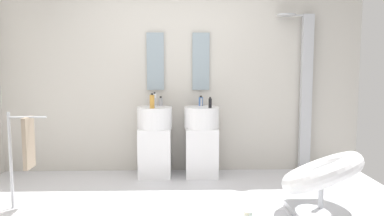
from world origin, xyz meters
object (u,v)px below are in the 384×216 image
Objects in this scene: soap_bottle_white at (155,100)px; towel_rack at (26,145)px; coffee_mug at (248,216)px; soap_bottle_grey at (161,102)px; shower_column at (305,90)px; pedestal_sink_right at (202,140)px; soap_bottle_amber at (152,101)px; soap_bottle_blue at (201,101)px; lounge_chair at (322,178)px; pedestal_sink_left at (155,140)px; soap_bottle_black at (210,103)px.

towel_rack is at bearing -133.48° from soap_bottle_white.
coffee_mug is 2.04m from soap_bottle_grey.
soap_bottle_white is (-1.96, -0.06, -0.12)m from shower_column.
shower_column reaches higher than towel_rack.
soap_bottle_grey is at bearing 164.87° from pedestal_sink_right.
soap_bottle_amber is (-0.01, -0.28, 0.00)m from soap_bottle_white.
shower_column is at bearing 22.37° from towel_rack.
soap_bottle_white is at bearing 166.64° from pedestal_sink_right.
pedestal_sink_right is at bearing -88.31° from soap_bottle_blue.
pedestal_sink_right is at bearing 128.21° from lounge_chair.
pedestal_sink_left is 0.53m from soap_bottle_amber.
lounge_chair reaches higher than coffee_mug.
soap_bottle_black reaches higher than soap_bottle_grey.
soap_bottle_grey is (0.07, 0.14, 0.48)m from pedestal_sink_left.
towel_rack is 5.21× the size of soap_bottle_amber.
soap_bottle_black is at bearing -49.10° from pedestal_sink_right.
pedestal_sink_left is 5.51× the size of soap_bottle_white.
soap_bottle_amber reaches higher than pedestal_sink_left.
soap_bottle_white is (-0.01, 0.14, 0.50)m from pedestal_sink_left.
soap_bottle_white is at bearing -178.36° from shower_column.
shower_column is 1.96m from soap_bottle_white.
pedestal_sink_left is 5.37× the size of soap_bottle_amber.
coffee_mug is 0.62× the size of soap_bottle_black.
shower_column is 1.91× the size of lounge_chair.
soap_bottle_white is at bearing 92.81° from pedestal_sink_left.
soap_bottle_white is at bearing -179.41° from soap_bottle_blue.
coffee_mug is at bearing -77.11° from pedestal_sink_right.
soap_bottle_black is (-0.24, 1.37, 0.89)m from coffee_mug.
soap_bottle_white is (-0.08, 0.00, 0.03)m from soap_bottle_grey.
shower_column is 1.37m from soap_bottle_blue.
soap_bottle_white is 0.97× the size of soap_bottle_amber.
pedestal_sink_left is 7.58× the size of soap_bottle_blue.
pedestal_sink_left is at bearing 82.34° from soap_bottle_amber.
soap_bottle_grey is at bearing 63.63° from pedestal_sink_left.
shower_column is at bearing 13.72° from soap_bottle_black.
soap_bottle_black is (-0.95, 1.22, 0.59)m from lounge_chair.
lounge_chair is (1.64, -1.33, -0.11)m from pedestal_sink_left.
soap_bottle_grey is at bearing 136.82° from lounge_chair.
soap_bottle_white is (-1.65, 1.47, 0.61)m from lounge_chair.
soap_bottle_black reaches higher than coffee_mug.
pedestal_sink_right is 5.51× the size of soap_bottle_white.
towel_rack is at bearing -157.63° from shower_column.
soap_bottle_blue is at bearing 111.21° from soap_bottle_black.
pedestal_sink_left is 2.06m from shower_column.
soap_bottle_black is at bearing -20.03° from soap_bottle_white.
coffee_mug is at bearing -10.63° from towel_rack.
soap_bottle_amber is at bearing -170.21° from shower_column.
pedestal_sink_left is at bearing 122.10° from coffee_mug.
soap_bottle_white is (-0.60, 0.14, 0.50)m from pedestal_sink_right.
shower_column is 1.72m from lounge_chair.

